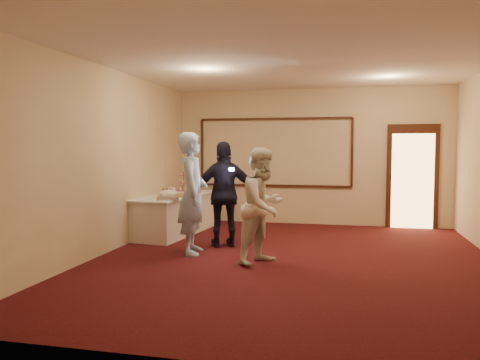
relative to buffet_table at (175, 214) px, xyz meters
name	(u,v)px	position (x,y,z in m)	size (l,w,h in m)	color
floor	(292,261)	(2.54, -1.75, -0.39)	(7.00, 7.00, 0.00)	black
room_walls	(293,126)	(2.54, -1.75, 1.64)	(6.04, 7.04, 3.02)	beige
wall_molding	(274,152)	(1.74, 1.72, 1.21)	(3.45, 0.04, 1.55)	black
doorway	(412,177)	(4.69, 1.70, 0.69)	(1.05, 0.07, 2.20)	black
buffet_table	(175,214)	(0.00, 0.00, 0.00)	(1.17, 2.48, 0.77)	silver
pavlova_tray	(168,195)	(0.19, -0.85, 0.47)	(0.52, 0.58, 0.19)	silver
cupcake_stand	(184,183)	(-0.12, 0.88, 0.54)	(0.31, 0.31, 0.45)	#C24169
plate_stack_a	(171,191)	(-0.07, -0.01, 0.46)	(0.18, 0.18, 0.15)	white
plate_stack_b	(190,189)	(0.21, 0.32, 0.47)	(0.21, 0.21, 0.17)	white
tart	(179,196)	(0.24, -0.39, 0.41)	(0.30, 0.30, 0.06)	white
man	(193,193)	(0.91, -1.60, 0.59)	(0.71, 0.47, 1.95)	#9BBFF2
woman	(263,206)	(2.13, -1.98, 0.47)	(0.83, 0.65, 1.71)	silver
guest	(225,194)	(1.28, -0.98, 0.52)	(1.06, 0.44, 1.81)	black
camera_flash	(231,169)	(1.47, -1.26, 0.96)	(0.07, 0.04, 0.05)	white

